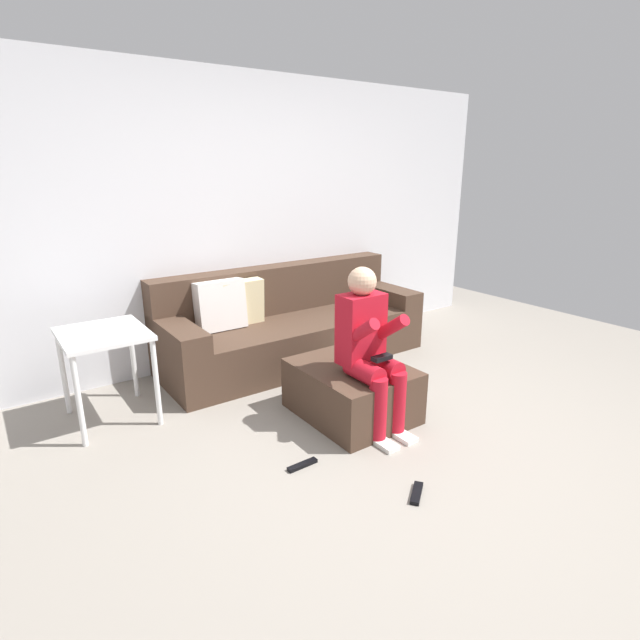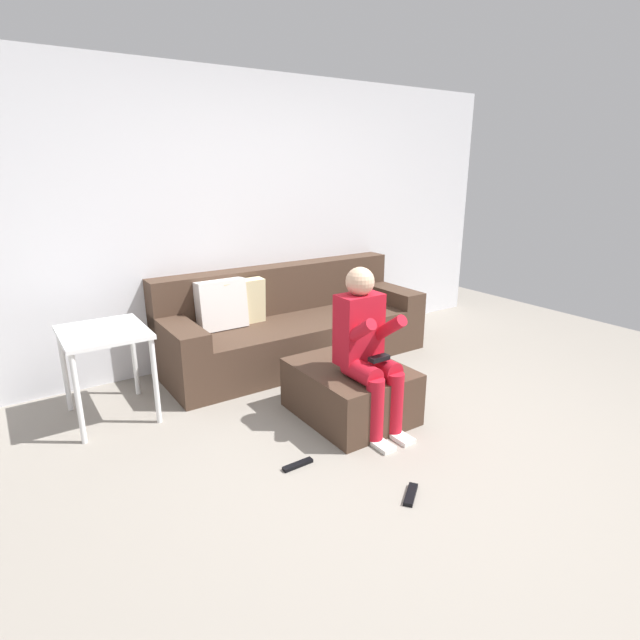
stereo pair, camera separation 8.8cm
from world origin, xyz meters
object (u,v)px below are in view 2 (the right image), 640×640
at_px(side_table, 104,343).
at_px(remote_by_storage_bin, 298,465).
at_px(couch_sectional, 291,326).
at_px(ottoman, 350,391).
at_px(remote_near_ottoman, 411,495).
at_px(person_seated, 368,347).

distance_m(side_table, remote_by_storage_bin, 1.59).
relative_size(couch_sectional, ottoman, 2.92).
xyz_separation_m(side_table, remote_by_storage_bin, (0.77, -1.28, -0.55)).
distance_m(ottoman, side_table, 1.74).
bearing_deg(remote_near_ottoman, side_table, 84.57).
bearing_deg(person_seated, ottoman, 85.37).
distance_m(couch_sectional, remote_near_ottoman, 2.21).
relative_size(side_table, remote_by_storage_bin, 3.29).
bearing_deg(person_seated, side_table, 141.27).
bearing_deg(remote_by_storage_bin, ottoman, 26.99).
height_order(ottoman, person_seated, person_seated).
distance_m(couch_sectional, person_seated, 1.43).
xyz_separation_m(couch_sectional, remote_by_storage_bin, (-0.87, -1.54, -0.31)).
distance_m(side_table, remote_near_ottoman, 2.26).
bearing_deg(couch_sectional, remote_by_storage_bin, -119.50).
xyz_separation_m(person_seated, remote_by_storage_bin, (-0.64, -0.15, -0.57)).
bearing_deg(remote_near_ottoman, remote_by_storage_bin, 85.07).
distance_m(person_seated, side_table, 1.81).
bearing_deg(side_table, remote_near_ottoman, -58.85).
distance_m(remote_near_ottoman, remote_by_storage_bin, 0.69).
distance_m(ottoman, remote_by_storage_bin, 0.77).
relative_size(couch_sectional, remote_by_storage_bin, 12.20).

